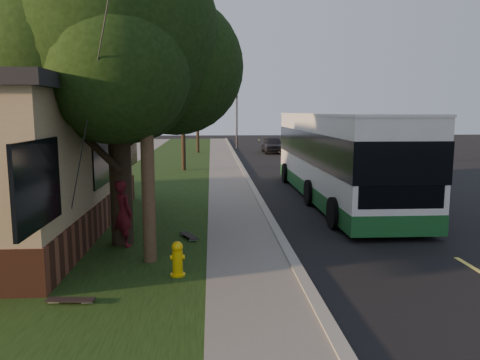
% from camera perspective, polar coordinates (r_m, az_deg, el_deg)
% --- Properties ---
extents(ground, '(120.00, 120.00, 0.00)m').
position_cam_1_polar(ground, '(10.32, 7.28, -11.53)').
color(ground, black).
rests_on(ground, ground).
extents(road, '(8.00, 80.00, 0.01)m').
position_cam_1_polar(road, '(20.69, 13.03, -1.58)').
color(road, black).
rests_on(road, ground).
extents(curb, '(0.25, 80.00, 0.12)m').
position_cam_1_polar(curb, '(19.92, 1.93, -1.59)').
color(curb, gray).
rests_on(curb, ground).
extents(sidewalk, '(2.00, 80.00, 0.08)m').
position_cam_1_polar(sidewalk, '(19.85, -0.95, -1.68)').
color(sidewalk, slate).
rests_on(sidewalk, ground).
extents(grass_verge, '(5.00, 80.00, 0.07)m').
position_cam_1_polar(grass_verge, '(20.01, -11.02, -1.77)').
color(grass_verge, black).
rests_on(grass_verge, ground).
extents(fire_hydrant, '(0.32, 0.32, 0.74)m').
position_cam_1_polar(fire_hydrant, '(10.03, -7.63, -9.51)').
color(fire_hydrant, '#E1B50B').
rests_on(fire_hydrant, grass_verge).
extents(utility_pole, '(2.86, 3.21, 9.07)m').
position_cam_1_polar(utility_pole, '(10.68, -11.59, 14.28)').
color(utility_pole, '#473321').
rests_on(utility_pole, ground).
extents(leafy_tree, '(6.30, 6.00, 7.80)m').
position_cam_1_polar(leafy_tree, '(12.50, -14.65, 15.77)').
color(leafy_tree, black).
rests_on(leafy_tree, grass_verge).
extents(bare_tree_near, '(1.38, 1.21, 4.31)m').
position_cam_1_polar(bare_tree_near, '(27.61, -6.93, 5.50)').
color(bare_tree_near, black).
rests_on(bare_tree_near, grass_verge).
extents(bare_tree_far, '(1.38, 1.21, 4.03)m').
position_cam_1_polar(bare_tree_far, '(39.57, -5.18, 6.16)').
color(bare_tree_far, black).
rests_on(bare_tree_far, grass_verge).
extents(traffic_signal, '(0.18, 0.22, 5.50)m').
position_cam_1_polar(traffic_signal, '(43.59, -0.40, 7.92)').
color(traffic_signal, '#2D2D30').
rests_on(traffic_signal, ground).
extents(transit_bus, '(2.92, 12.66, 3.42)m').
position_cam_1_polar(transit_bus, '(18.84, 11.86, 3.08)').
color(transit_bus, silver).
rests_on(transit_bus, ground).
extents(skateboarder, '(0.74, 0.72, 1.72)m').
position_cam_1_polar(skateboarder, '(12.30, -14.11, -3.95)').
color(skateboarder, '#521019').
rests_on(skateboarder, grass_verge).
extents(skateboard_main, '(0.56, 0.90, 0.08)m').
position_cam_1_polar(skateboard_main, '(12.93, -6.23, -6.79)').
color(skateboard_main, black).
rests_on(skateboard_main, grass_verge).
extents(skateboard_spare, '(0.88, 0.28, 0.08)m').
position_cam_1_polar(skateboard_spare, '(9.21, -19.97, -13.61)').
color(skateboard_spare, black).
rests_on(skateboard_spare, grass_verge).
extents(dumpster, '(1.50, 1.23, 1.24)m').
position_cam_1_polar(dumpster, '(19.55, -20.80, -0.53)').
color(dumpster, black).
rests_on(dumpster, building_lot).
extents(distant_car, '(1.68, 4.16, 1.41)m').
position_cam_1_polar(distant_car, '(40.02, 4.01, 4.34)').
color(distant_car, black).
rests_on(distant_car, ground).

